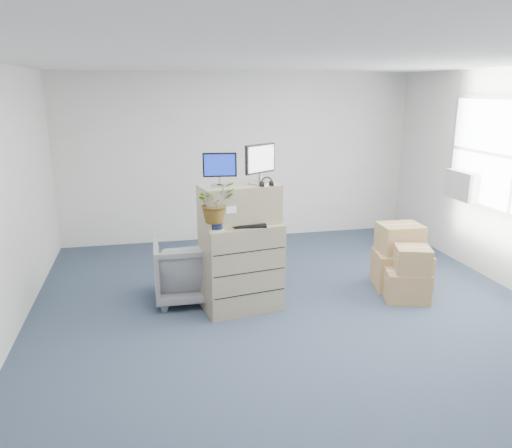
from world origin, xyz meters
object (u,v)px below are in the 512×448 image
(monitor_right, at_px, (260,162))
(water_bottle, at_px, (243,212))
(office_chair, at_px, (188,266))
(keyboard, at_px, (247,225))
(filing_cabinet_lower, at_px, (241,267))
(monitor_left, at_px, (220,167))
(potted_plant, at_px, (215,207))

(monitor_right, relative_size, water_bottle, 1.74)
(monitor_right, height_order, water_bottle, monitor_right)
(office_chair, bearing_deg, keyboard, 140.94)
(filing_cabinet_lower, bearing_deg, monitor_left, 161.75)
(monitor_left, relative_size, office_chair, 0.45)
(monitor_right, distance_m, keyboard, 0.74)
(keyboard, bearing_deg, water_bottle, 100.17)
(filing_cabinet_lower, height_order, water_bottle, water_bottle)
(monitor_right, xyz_separation_m, water_bottle, (-0.21, -0.00, -0.57))
(monitor_left, distance_m, water_bottle, 0.58)
(potted_plant, bearing_deg, keyboard, 8.45)
(keyboard, height_order, office_chair, keyboard)
(filing_cabinet_lower, xyz_separation_m, water_bottle, (0.03, 0.05, 0.65))
(monitor_right, bearing_deg, keyboard, -173.40)
(filing_cabinet_lower, distance_m, keyboard, 0.55)
(water_bottle, height_order, potted_plant, potted_plant)
(filing_cabinet_lower, relative_size, water_bottle, 3.98)
(keyboard, height_order, potted_plant, potted_plant)
(filing_cabinet_lower, relative_size, monitor_left, 2.76)
(monitor_left, xyz_separation_m, keyboard, (0.27, -0.15, -0.64))
(monitor_right, relative_size, office_chair, 0.54)
(monitor_left, distance_m, office_chair, 1.37)
(keyboard, relative_size, potted_plant, 0.81)
(keyboard, distance_m, water_bottle, 0.21)
(filing_cabinet_lower, xyz_separation_m, keyboard, (0.04, -0.12, 0.53))
(filing_cabinet_lower, relative_size, potted_plant, 1.90)
(keyboard, xyz_separation_m, water_bottle, (-0.01, 0.17, 0.12))
(filing_cabinet_lower, height_order, monitor_right, monitor_right)
(filing_cabinet_lower, distance_m, monitor_left, 1.20)
(filing_cabinet_lower, bearing_deg, keyboard, -81.22)
(filing_cabinet_lower, height_order, office_chair, filing_cabinet_lower)
(filing_cabinet_lower, bearing_deg, potted_plant, -161.05)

